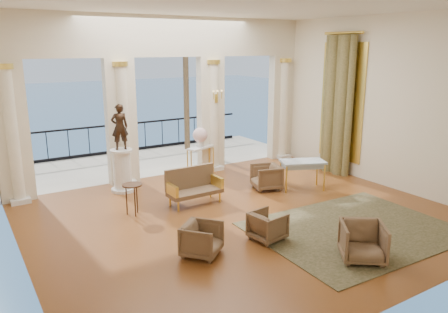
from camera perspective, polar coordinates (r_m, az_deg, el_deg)
floor at (r=9.82m, az=2.74°, el=-7.86°), size 9.00×9.00×0.00m
room_walls at (r=8.26m, az=7.46°, el=8.47°), size 9.00×9.00×9.00m
arcade at (r=12.48m, az=-7.32°, el=9.01°), size 9.00×0.56×4.50m
terrace at (r=14.73m, az=-10.26°, el=-0.73°), size 10.00×3.60×0.10m
balustrade at (r=16.08m, az=-12.49°, el=2.10°), size 9.00×0.06×1.03m
palm_tree at (r=15.81m, az=-5.11°, el=15.62°), size 2.00×2.00×4.50m
curtain at (r=13.17m, az=14.57°, el=6.48°), size 0.33×1.40×4.09m
window_frame at (r=13.30m, az=15.15°, el=6.86°), size 0.04×1.60×3.40m
wall_sconce at (r=12.89m, az=-0.98°, el=7.70°), size 0.30×0.11×0.33m
rug at (r=9.53m, az=16.64°, el=-9.12°), size 4.09×3.23×0.02m
armchair_a at (r=8.01m, az=-2.92°, el=-10.58°), size 0.88×0.88×0.67m
armchair_b at (r=8.17m, az=17.69°, el=-10.37°), size 1.00×0.99×0.76m
armchair_c at (r=11.60m, az=5.55°, el=-2.53°), size 0.83×0.86×0.72m
armchair_d at (r=8.65m, az=5.73°, el=-8.83°), size 0.65×0.68×0.62m
settee at (r=10.53m, az=-4.07°, el=-3.83°), size 1.33×0.59×0.87m
game_table at (r=11.63m, az=10.24°, el=-0.93°), size 1.28×1.00×0.78m
pedestal at (r=11.63m, az=-13.14°, el=-1.88°), size 0.61×0.61×1.12m
statue at (r=11.37m, az=-13.47°, el=3.78°), size 0.46×0.33×1.17m
console_table at (r=12.93m, az=-3.11°, el=0.67°), size 0.90×0.59×0.80m
urn at (r=12.83m, az=-3.13°, el=2.69°), size 0.43×0.43×0.58m
side_table at (r=9.94m, az=-11.90°, el=-4.12°), size 0.44×0.44×0.71m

